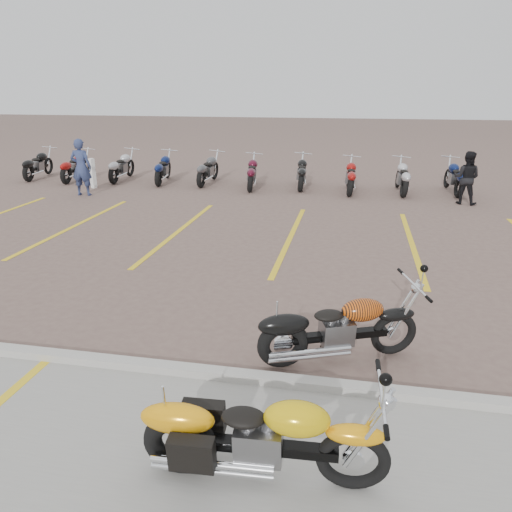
% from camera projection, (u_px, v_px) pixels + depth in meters
% --- Properties ---
extents(ground, '(100.00, 100.00, 0.00)m').
position_uv_depth(ground, '(257.00, 309.00, 7.78)').
color(ground, '#745E52').
rests_on(ground, ground).
extents(curb, '(60.00, 0.18, 0.12)m').
position_uv_depth(curb, '(225.00, 375.00, 5.90)').
color(curb, '#ADAAA3').
rests_on(curb, ground).
extents(parking_stripes, '(38.00, 5.50, 0.01)m').
position_uv_depth(parking_stripes, '(290.00, 237.00, 11.49)').
color(parking_stripes, yellow).
rests_on(parking_stripes, ground).
extents(yellow_cruiser, '(2.14, 0.34, 0.88)m').
position_uv_depth(yellow_cruiser, '(258.00, 438.00, 4.28)').
color(yellow_cruiser, black).
rests_on(yellow_cruiser, ground).
extents(flame_cruiser, '(1.97, 0.91, 0.85)m').
position_uv_depth(flame_cruiser, '(335.00, 331.00, 6.18)').
color(flame_cruiser, black).
rests_on(flame_cruiser, ground).
extents(person_a, '(0.68, 0.48, 1.78)m').
position_uv_depth(person_a, '(81.00, 167.00, 15.64)').
color(person_a, navy).
rests_on(person_a, ground).
extents(person_b, '(0.91, 0.81, 1.54)m').
position_uv_depth(person_b, '(466.00, 178.00, 14.52)').
color(person_b, black).
rests_on(person_b, ground).
extents(bollard, '(0.20, 0.20, 1.00)m').
position_uv_depth(bollard, '(93.00, 173.00, 16.91)').
color(bollard, white).
rests_on(bollard, ground).
extents(bg_bike_row, '(15.64, 2.04, 1.10)m').
position_uv_depth(bg_bike_row, '(228.00, 170.00, 17.25)').
color(bg_bike_row, black).
rests_on(bg_bike_row, ground).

